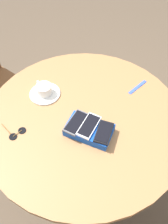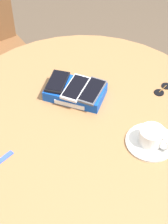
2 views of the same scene
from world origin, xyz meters
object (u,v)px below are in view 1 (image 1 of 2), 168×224
(phone_white, at_px, (89,126))
(sunglasses, at_px, (16,133))
(round_table, at_px, (84,128))
(saucer, at_px, (45,94))
(phone_black, at_px, (104,132))
(coffee_cup, at_px, (44,89))
(phone_box, at_px, (89,130))
(lanyard_strap, at_px, (138,87))
(phone_gray, at_px, (76,122))

(phone_white, height_order, sunglasses, phone_white)
(round_table, height_order, saucer, saucer)
(phone_black, bearing_deg, coffee_cup, -18.61)
(phone_black, distance_m, coffee_cup, 0.41)
(phone_box, height_order, saucer, phone_box)
(phone_box, relative_size, saucer, 1.29)
(lanyard_strap, bearing_deg, phone_white, 71.10)
(coffee_cup, height_order, lanyard_strap, coffee_cup)
(phone_box, bearing_deg, round_table, -53.01)
(phone_white, distance_m, coffee_cup, 0.34)
(phone_black, distance_m, phone_gray, 0.14)
(phone_white, xyz_separation_m, sunglasses, (0.30, 0.15, -0.04))
(round_table, xyz_separation_m, lanyard_strap, (-0.19, -0.30, 0.12))
(phone_black, height_order, sunglasses, phone_black)
(phone_box, height_order, phone_white, phone_white)
(round_table, height_order, coffee_cup, coffee_cup)
(sunglasses, bearing_deg, phone_gray, -149.18)
(phone_box, relative_size, phone_gray, 1.49)
(saucer, bearing_deg, coffee_cup, -25.31)
(phone_black, relative_size, sunglasses, 0.97)
(sunglasses, bearing_deg, lanyard_strap, -129.44)
(phone_black, bearing_deg, saucer, -18.56)
(phone_white, distance_m, sunglasses, 0.34)
(phone_white, bearing_deg, phone_box, 125.91)
(saucer, relative_size, coffee_cup, 1.53)
(phone_white, bearing_deg, round_table, -52.95)
(phone_gray, height_order, lanyard_strap, phone_gray)
(phone_white, distance_m, lanyard_strap, 0.40)
(phone_box, relative_size, phone_white, 1.51)
(round_table, distance_m, phone_box, 0.18)
(round_table, height_order, sunglasses, sunglasses)
(saucer, height_order, lanyard_strap, saucer)
(phone_white, bearing_deg, sunglasses, 26.10)
(phone_gray, bearing_deg, phone_black, 179.71)
(phone_black, xyz_separation_m, phone_white, (0.07, -0.01, -0.00))
(phone_black, distance_m, phone_white, 0.07)
(phone_white, bearing_deg, lanyard_strap, -108.90)
(phone_box, bearing_deg, sunglasses, 25.12)
(lanyard_strap, height_order, sunglasses, sunglasses)
(phone_gray, distance_m, lanyard_strap, 0.43)
(round_table, xyz_separation_m, coffee_cup, (0.25, -0.04, 0.16))
(round_table, xyz_separation_m, phone_black, (-0.14, 0.09, 0.17))
(round_table, distance_m, sunglasses, 0.36)
(phone_gray, bearing_deg, round_table, -91.41)
(saucer, bearing_deg, sunglasses, 91.18)
(saucer, bearing_deg, phone_white, 158.40)
(phone_gray, bearing_deg, phone_white, -174.89)
(phone_black, height_order, phone_white, phone_black)
(saucer, xyz_separation_m, coffee_cup, (0.00, -0.00, 0.03))
(round_table, distance_m, phone_gray, 0.19)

